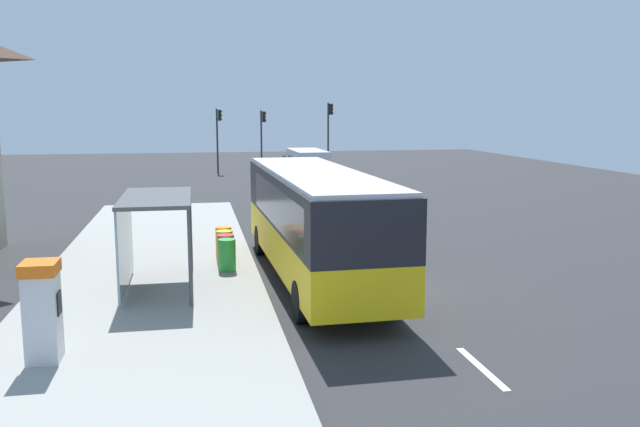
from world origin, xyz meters
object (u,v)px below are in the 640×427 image
Objects in this scene: traffic_light_far_side at (218,130)px; bus_shelter at (145,218)px; sedan_near at (294,165)px; recycling_bin_yellow at (225,246)px; bus at (315,218)px; traffic_light_median at (263,131)px; white_van at (308,165)px; ticket_machine at (42,311)px; traffic_light_near_side at (329,126)px; recycling_bin_green at (227,255)px; recycling_bin_orange at (224,241)px; recycling_bin_red at (226,250)px.

bus_shelter is at bearing -95.44° from traffic_light_far_side.
recycling_bin_yellow is (-6.50, -28.34, -0.14)m from sedan_near.
traffic_light_median reaches higher than bus.
white_van is 2.70× the size of ticket_machine.
ticket_machine is 0.36× the size of traffic_light_near_side.
bus is 24.52m from white_van.
traffic_light_median is (3.50, 0.80, -0.09)m from traffic_light_far_side.
recycling_bin_green is 1.00× the size of recycling_bin_orange.
sedan_near is 4.72× the size of recycling_bin_red.
bus_shelter is (-3.31, -34.77, -1.18)m from traffic_light_far_side.
traffic_light_near_side is (9.70, 30.23, 2.90)m from recycling_bin_orange.
sedan_near is (0.10, 6.51, -0.55)m from white_van.
recycling_bin_red is at bearing 146.10° from bus.
recycling_bin_yellow is 0.19× the size of traffic_light_far_side.
recycling_bin_green and recycling_bin_orange have the same top height.
traffic_light_near_side is 1.12× the size of traffic_light_median.
traffic_light_far_side reaches higher than white_van.
bus is at bearing 8.07° from bus_shelter.
sedan_near is at bearing 77.68° from recycling_bin_green.
traffic_light_median is 36.23m from bus_shelter.
traffic_light_median reaches higher than recycling_bin_yellow.
bus is 11.65× the size of recycling_bin_orange.
white_van is 9.93m from traffic_light_near_side.
bus_shelter reaches higher than recycling_bin_red.
recycling_bin_red is 1.00× the size of recycling_bin_yellow.
bus is at bearing -33.90° from recycling_bin_red.
sedan_near is at bearing 77.09° from recycling_bin_yellow.
traffic_light_far_side is (-5.40, 3.39, 2.49)m from sedan_near.
recycling_bin_orange is at bearing -107.78° from traffic_light_near_side.
traffic_light_median reaches higher than bus_shelter.
traffic_light_near_side reaches higher than white_van.
traffic_light_median is (-1.90, 4.19, 2.41)m from sedan_near.
ticket_machine is at bearing -119.82° from recycling_bin_green.
bus_shelter is at bearing -100.85° from traffic_light_median.
sedan_near is (4.01, 30.71, -1.05)m from bus.
recycling_bin_orange is 0.18× the size of traffic_light_near_side.
recycling_bin_red and recycling_bin_yellow have the same top height.
sedan_near is 30.44m from recycling_bin_green.
traffic_light_far_side is (4.91, 39.78, 2.11)m from ticket_machine.
traffic_light_near_side reaches higher than bus_shelter.
white_van is 0.97× the size of traffic_light_near_side.
traffic_light_far_side is at bearing 147.86° from sedan_near.
recycling_bin_green is at bearing -90.00° from recycling_bin_red.
bus is 2.31× the size of traffic_light_median.
white_van is 24.10m from recycling_bin_green.
bus is 34.99m from traffic_light_median.
recycling_bin_green is at bearing -106.69° from traffic_light_near_side.
ticket_machine is 0.39× the size of traffic_light_far_side.
traffic_light_far_side reaches higher than sedan_near.
sedan_near is 4.72× the size of recycling_bin_yellow.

